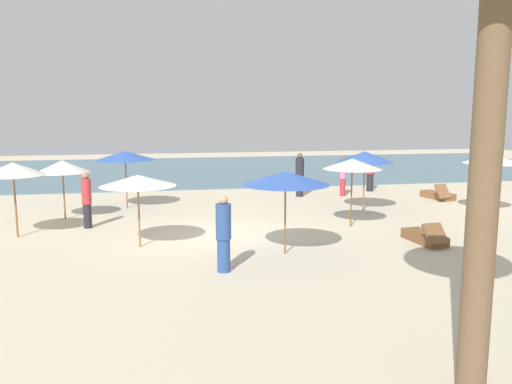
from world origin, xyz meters
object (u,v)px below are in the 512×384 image
(umbrella_7, at_px, (62,166))
(umbrella_3, at_px, (13,169))
(umbrella_0, at_px, (365,157))
(umbrella_8, at_px, (138,181))
(person_1, at_px, (370,171))
(person_4, at_px, (87,199))
(umbrella_1, at_px, (492,158))
(lounger_2, at_px, (438,195))
(umbrella_4, at_px, (125,156))
(lounger_0, at_px, (425,237))
(person_2, at_px, (343,176))
(umbrella_5, at_px, (285,178))
(dog, at_px, (475,216))
(person_0, at_px, (224,233))
(person_3, at_px, (300,175))
(umbrella_6, at_px, (352,164))

(umbrella_7, bearing_deg, umbrella_3, -111.73)
(umbrella_0, distance_m, umbrella_8, 8.92)
(person_1, relative_size, person_4, 1.03)
(umbrella_1, bearing_deg, lounger_2, 96.77)
(umbrella_4, xyz_separation_m, person_4, (-1.05, -3.22, -1.09))
(lounger_0, xyz_separation_m, person_2, (0.51, 8.20, 0.73))
(person_2, bearing_deg, umbrella_3, -156.25)
(person_2, bearing_deg, person_1, 32.00)
(umbrella_5, relative_size, umbrella_7, 1.12)
(umbrella_3, bearing_deg, person_4, 24.32)
(dog, bearing_deg, umbrella_5, -159.49)
(umbrella_1, height_order, person_1, umbrella_1)
(umbrella_0, bearing_deg, umbrella_3, -170.27)
(umbrella_0, xyz_separation_m, lounger_2, (4.06, 1.77, -1.84))
(umbrella_1, height_order, umbrella_5, umbrella_5)
(person_0, bearing_deg, umbrella_5, 34.77)
(umbrella_5, height_order, person_3, umbrella_5)
(umbrella_0, xyz_separation_m, person_3, (-1.50, 3.52, -1.05))
(umbrella_5, bearing_deg, umbrella_8, 159.36)
(umbrella_4, distance_m, lounger_0, 11.21)
(umbrella_1, distance_m, umbrella_4, 13.50)
(umbrella_5, relative_size, person_4, 1.26)
(umbrella_1, distance_m, umbrella_3, 16.08)
(lounger_0, bearing_deg, umbrella_4, 140.85)
(umbrella_7, bearing_deg, person_0, -56.10)
(umbrella_8, distance_m, lounger_0, 8.17)
(umbrella_3, relative_size, person_2, 1.28)
(dog, bearing_deg, person_0, -156.42)
(lounger_2, bearing_deg, umbrella_7, -174.72)
(umbrella_8, bearing_deg, umbrella_3, 152.96)
(lounger_0, height_order, person_3, person_3)
(umbrella_3, distance_m, person_0, 7.24)
(umbrella_6, xyz_separation_m, dog, (4.42, -0.02, -1.86))
(umbrella_7, bearing_deg, umbrella_6, -17.52)
(lounger_0, distance_m, person_2, 8.25)
(umbrella_7, relative_size, dog, 3.14)
(lounger_2, distance_m, person_3, 5.88)
(umbrella_1, bearing_deg, person_2, 132.18)
(umbrella_1, xyz_separation_m, person_4, (-14.16, 0.00, -1.06))
(umbrella_8, distance_m, lounger_2, 13.46)
(umbrella_0, relative_size, person_2, 1.28)
(umbrella_8, xyz_separation_m, person_1, (10.15, 8.20, -0.91))
(umbrella_1, distance_m, lounger_2, 3.45)
(umbrella_6, height_order, person_2, umbrella_6)
(umbrella_7, xyz_separation_m, lounger_0, (10.56, -5.31, -1.65))
(umbrella_5, height_order, umbrella_8, umbrella_5)
(umbrella_0, height_order, umbrella_7, umbrella_0)
(umbrella_3, xyz_separation_m, person_0, (5.58, -4.47, -1.11))
(umbrella_0, bearing_deg, person_0, -133.16)
(umbrella_4, distance_m, person_2, 9.23)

